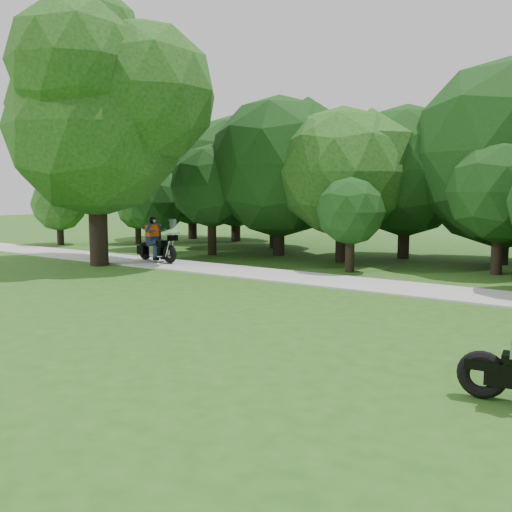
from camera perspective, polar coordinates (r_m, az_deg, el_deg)
The scene contains 4 objects.
ground at distance 10.23m, azimuth -5.10°, elevation -9.50°, with size 100.00×100.00×0.00m, color #255217.
walkway at distance 17.00m, azimuth 12.39°, elevation -2.96°, with size 60.00×2.20×0.06m, color #ABABA5.
big_tree_west at distance 22.33m, azimuth -15.21°, elevation 14.01°, with size 8.64×6.56×9.96m.
touring_motorcycle at distance 22.28m, azimuth -10.09°, elevation 1.09°, with size 2.26×0.89×1.73m.
Camera 1 is at (6.29, -7.54, 2.87)m, focal length 40.00 mm.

